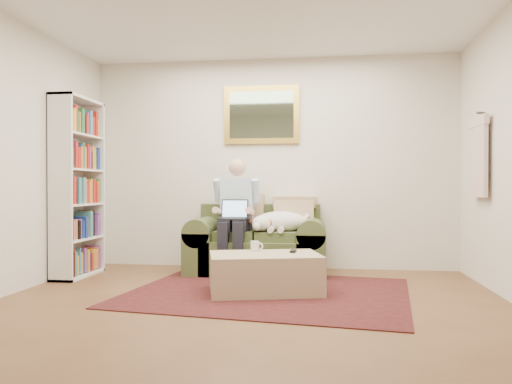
% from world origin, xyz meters
% --- Properties ---
extents(room_shell, '(4.51, 5.00, 2.61)m').
position_xyz_m(room_shell, '(0.00, 0.35, 1.30)').
color(room_shell, brown).
rests_on(room_shell, ground).
extents(rug, '(2.82, 2.38, 0.01)m').
position_xyz_m(rug, '(0.12, 1.00, 0.01)').
color(rug, black).
rests_on(rug, room_shell).
extents(sofa, '(1.59, 0.81, 0.95)m').
position_xyz_m(sofa, '(-0.12, 2.06, 0.27)').
color(sofa, '#414625').
rests_on(sofa, room_shell).
extents(seated_man, '(0.52, 0.75, 1.33)m').
position_xyz_m(seated_man, '(-0.36, 1.92, 0.67)').
color(seated_man, '#8CB4D8').
rests_on(seated_man, sofa).
extents(laptop, '(0.31, 0.24, 0.22)m').
position_xyz_m(laptop, '(-0.36, 1.86, 0.70)').
color(laptop, black).
rests_on(laptop, seated_man).
extents(sleeping_dog, '(0.65, 0.41, 0.24)m').
position_xyz_m(sleeping_dog, '(0.16, 1.98, 0.61)').
color(sleeping_dog, white).
rests_on(sleeping_dog, sofa).
extents(ottoman, '(1.15, 0.88, 0.37)m').
position_xyz_m(ottoman, '(0.09, 0.98, 0.19)').
color(ottoman, tan).
rests_on(ottoman, room_shell).
extents(coffee_mug, '(0.08, 0.08, 0.10)m').
position_xyz_m(coffee_mug, '(-0.03, 1.15, 0.42)').
color(coffee_mug, white).
rests_on(coffee_mug, ottoman).
extents(tv_remote, '(0.06, 0.15, 0.02)m').
position_xyz_m(tv_remote, '(0.35, 1.14, 0.38)').
color(tv_remote, black).
rests_on(tv_remote, ottoman).
extents(bookshelf, '(0.28, 0.80, 2.00)m').
position_xyz_m(bookshelf, '(-2.10, 1.60, 1.00)').
color(bookshelf, white).
rests_on(bookshelf, room_shell).
extents(wall_mirror, '(0.94, 0.04, 0.72)m').
position_xyz_m(wall_mirror, '(-0.12, 2.47, 1.90)').
color(wall_mirror, gold).
rests_on(wall_mirror, room_shell).
extents(hanging_shirt, '(0.06, 0.52, 0.90)m').
position_xyz_m(hanging_shirt, '(2.19, 1.60, 1.35)').
color(hanging_shirt, beige).
rests_on(hanging_shirt, room_shell).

